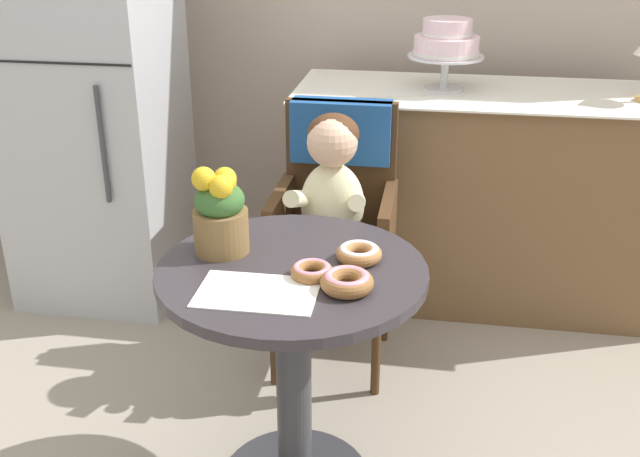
{
  "coord_description": "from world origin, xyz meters",
  "views": [
    {
      "loc": [
        0.37,
        -1.76,
        1.62
      ],
      "look_at": [
        0.05,
        0.15,
        0.77
      ],
      "focal_mm": 42.79,
      "sensor_mm": 36.0,
      "label": 1
    }
  ],
  "objects_px": {
    "donut_side": "(359,253)",
    "flower_vase": "(220,211)",
    "wicker_chair": "(337,193)",
    "tiered_cake_stand": "(446,44)",
    "seated_child": "(331,199)",
    "donut_front": "(312,270)",
    "donut_mid": "(347,281)",
    "refrigerator": "(92,100)",
    "cafe_table": "(293,336)"
  },
  "relations": [
    {
      "from": "flower_vase",
      "to": "refrigerator",
      "type": "relative_size",
      "value": 0.15
    },
    {
      "from": "tiered_cake_stand",
      "to": "refrigerator",
      "type": "xyz_separation_m",
      "value": [
        -1.41,
        -0.2,
        -0.23
      ]
    },
    {
      "from": "seated_child",
      "to": "tiered_cake_stand",
      "type": "relative_size",
      "value": 2.42
    },
    {
      "from": "donut_front",
      "to": "donut_side",
      "type": "distance_m",
      "value": 0.16
    },
    {
      "from": "wicker_chair",
      "to": "tiered_cake_stand",
      "type": "distance_m",
      "value": 0.78
    },
    {
      "from": "cafe_table",
      "to": "wicker_chair",
      "type": "height_order",
      "value": "wicker_chair"
    },
    {
      "from": "tiered_cake_stand",
      "to": "donut_mid",
      "type": "bearing_deg",
      "value": -98.17
    },
    {
      "from": "seated_child",
      "to": "donut_front",
      "type": "bearing_deg",
      "value": -85.56
    },
    {
      "from": "donut_front",
      "to": "donut_mid",
      "type": "xyz_separation_m",
      "value": [
        0.1,
        -0.06,
        0.01
      ]
    },
    {
      "from": "cafe_table",
      "to": "refrigerator",
      "type": "xyz_separation_m",
      "value": [
        -1.05,
        1.1,
        0.34
      ]
    },
    {
      "from": "seated_child",
      "to": "cafe_table",
      "type": "bearing_deg",
      "value": -91.06
    },
    {
      "from": "donut_front",
      "to": "refrigerator",
      "type": "height_order",
      "value": "refrigerator"
    },
    {
      "from": "wicker_chair",
      "to": "donut_mid",
      "type": "bearing_deg",
      "value": -76.56
    },
    {
      "from": "tiered_cake_stand",
      "to": "donut_side",
      "type": "bearing_deg",
      "value": -98.85
    },
    {
      "from": "refrigerator",
      "to": "cafe_table",
      "type": "bearing_deg",
      "value": -46.33
    },
    {
      "from": "wicker_chair",
      "to": "flower_vase",
      "type": "relative_size",
      "value": 3.82
    },
    {
      "from": "donut_front",
      "to": "donut_mid",
      "type": "distance_m",
      "value": 0.11
    },
    {
      "from": "donut_mid",
      "to": "flower_vase",
      "type": "height_order",
      "value": "flower_vase"
    },
    {
      "from": "donut_front",
      "to": "donut_side",
      "type": "bearing_deg",
      "value": 47.11
    },
    {
      "from": "flower_vase",
      "to": "tiered_cake_stand",
      "type": "distance_m",
      "value": 1.38
    },
    {
      "from": "wicker_chair",
      "to": "donut_mid",
      "type": "distance_m",
      "value": 0.88
    },
    {
      "from": "donut_mid",
      "to": "tiered_cake_stand",
      "type": "height_order",
      "value": "tiered_cake_stand"
    },
    {
      "from": "seated_child",
      "to": "tiered_cake_stand",
      "type": "height_order",
      "value": "tiered_cake_stand"
    },
    {
      "from": "cafe_table",
      "to": "donut_side",
      "type": "xyz_separation_m",
      "value": [
        0.17,
        0.07,
        0.23
      ]
    },
    {
      "from": "wicker_chair",
      "to": "tiered_cake_stand",
      "type": "bearing_deg",
      "value": 60.8
    },
    {
      "from": "donut_front",
      "to": "donut_mid",
      "type": "height_order",
      "value": "donut_mid"
    },
    {
      "from": "wicker_chair",
      "to": "donut_front",
      "type": "xyz_separation_m",
      "value": [
        0.05,
        -0.81,
        0.1
      ]
    },
    {
      "from": "donut_front",
      "to": "refrigerator",
      "type": "distance_m",
      "value": 1.6
    },
    {
      "from": "cafe_table",
      "to": "donut_mid",
      "type": "xyz_separation_m",
      "value": [
        0.16,
        -0.1,
        0.24
      ]
    },
    {
      "from": "wicker_chair",
      "to": "seated_child",
      "type": "relative_size",
      "value": 1.31
    },
    {
      "from": "tiered_cake_stand",
      "to": "donut_front",
      "type": "bearing_deg",
      "value": -102.52
    },
    {
      "from": "tiered_cake_stand",
      "to": "seated_child",
      "type": "bearing_deg",
      "value": -116.65
    },
    {
      "from": "donut_mid",
      "to": "flower_vase",
      "type": "xyz_separation_m",
      "value": [
        -0.37,
        0.17,
        0.09
      ]
    },
    {
      "from": "seated_child",
      "to": "flower_vase",
      "type": "xyz_separation_m",
      "value": [
        -0.22,
        -0.54,
        0.16
      ]
    },
    {
      "from": "seated_child",
      "to": "donut_mid",
      "type": "bearing_deg",
      "value": -78.13
    },
    {
      "from": "seated_child",
      "to": "donut_side",
      "type": "distance_m",
      "value": 0.56
    },
    {
      "from": "cafe_table",
      "to": "refrigerator",
      "type": "bearing_deg",
      "value": 133.67
    },
    {
      "from": "wicker_chair",
      "to": "refrigerator",
      "type": "distance_m",
      "value": 1.13
    },
    {
      "from": "donut_side",
      "to": "flower_vase",
      "type": "relative_size",
      "value": 0.49
    },
    {
      "from": "wicker_chair",
      "to": "seated_child",
      "type": "distance_m",
      "value": 0.16
    },
    {
      "from": "donut_side",
      "to": "flower_vase",
      "type": "xyz_separation_m",
      "value": [
        -0.38,
        -0.0,
        0.1
      ]
    },
    {
      "from": "seated_child",
      "to": "flower_vase",
      "type": "relative_size",
      "value": 2.91
    },
    {
      "from": "donut_side",
      "to": "refrigerator",
      "type": "distance_m",
      "value": 1.6
    },
    {
      "from": "seated_child",
      "to": "donut_mid",
      "type": "height_order",
      "value": "seated_child"
    },
    {
      "from": "donut_front",
      "to": "refrigerator",
      "type": "xyz_separation_m",
      "value": [
        -1.11,
        1.15,
        0.11
      ]
    },
    {
      "from": "wicker_chair",
      "to": "flower_vase",
      "type": "xyz_separation_m",
      "value": [
        -0.22,
        -0.69,
        0.2
      ]
    },
    {
      "from": "donut_mid",
      "to": "tiered_cake_stand",
      "type": "bearing_deg",
      "value": 81.83
    },
    {
      "from": "wicker_chair",
      "to": "flower_vase",
      "type": "bearing_deg",
      "value": -104.06
    },
    {
      "from": "refrigerator",
      "to": "donut_side",
      "type": "bearing_deg",
      "value": -40.22
    },
    {
      "from": "donut_front",
      "to": "tiered_cake_stand",
      "type": "xyz_separation_m",
      "value": [
        0.3,
        1.35,
        0.34
      ]
    }
  ]
}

